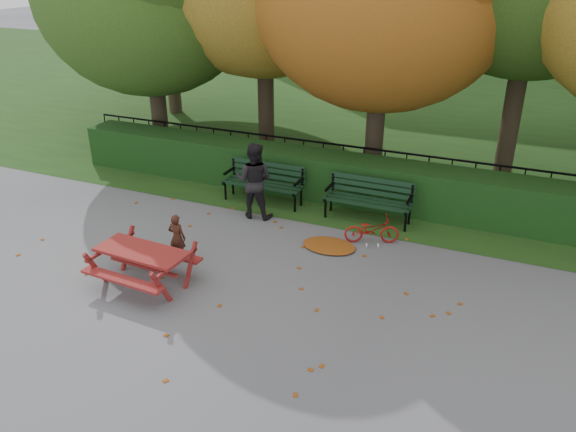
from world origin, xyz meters
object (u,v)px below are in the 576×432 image
at_px(bench_right, 369,196).
at_px(bicycle, 372,230).
at_px(adult, 254,180).
at_px(bench_left, 264,180).
at_px(picnic_table, 142,258).
at_px(child, 177,238).

relative_size(bench_right, bicycle, 1.72).
xyz_separation_m(bench_right, adult, (-2.25, -0.80, 0.29)).
height_order(bench_left, bench_right, same).
distance_m(bench_right, adult, 2.41).
distance_m(picnic_table, child, 0.95).
xyz_separation_m(adult, bicycle, (2.60, -0.20, -0.54)).
bearing_deg(bench_right, bicycle, -70.69).
relative_size(adult, bicycle, 1.55).
relative_size(picnic_table, child, 1.80).
distance_m(bench_left, bicycle, 2.93).
relative_size(bench_left, picnic_table, 1.11).
bearing_deg(bench_right, picnic_table, -124.67).
relative_size(bench_left, child, 2.00).
height_order(bench_right, child, child).
relative_size(child, adult, 0.55).
xyz_separation_m(picnic_table, bicycle, (3.10, 2.98, -0.24)).
distance_m(bench_left, picnic_table, 4.00).
distance_m(bench_left, adult, 0.87).
bearing_deg(picnic_table, adult, 84.12).
bearing_deg(bench_left, picnic_table, -95.06).
bearing_deg(bicycle, picnic_table, 112.25).
bearing_deg(picnic_table, bench_right, 58.45).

